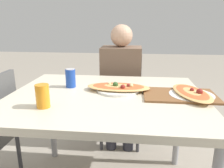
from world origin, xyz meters
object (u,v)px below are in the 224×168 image
(person_seated, at_px, (121,78))
(drink_glass, at_px, (43,96))
(pizza_main, at_px, (118,88))
(soda_can, at_px, (71,78))
(pizza_second, at_px, (192,93))
(dining_table, at_px, (106,105))
(chair_far_seated, at_px, (122,94))

(person_seated, xyz_separation_m, drink_glass, (-0.34, -0.92, 0.13))
(person_seated, bearing_deg, pizza_main, 92.19)
(soda_can, distance_m, pizza_second, 0.77)
(dining_table, height_order, drink_glass, drink_glass)
(dining_table, bearing_deg, pizza_main, 52.34)
(chair_far_seated, xyz_separation_m, pizza_second, (0.46, -0.78, 0.28))
(dining_table, relative_size, person_seated, 1.02)
(drink_glass, bearing_deg, soda_can, 84.18)
(chair_far_seated, relative_size, pizza_main, 2.10)
(soda_can, bearing_deg, chair_far_seated, 65.73)
(dining_table, bearing_deg, chair_far_seated, 86.82)
(pizza_main, xyz_separation_m, pizza_second, (0.44, -0.07, -0.00))
(chair_far_seated, distance_m, pizza_main, 0.77)
(chair_far_seated, relative_size, soda_can, 6.88)
(pizza_main, xyz_separation_m, soda_can, (-0.32, 0.04, 0.04))
(chair_far_seated, relative_size, pizza_second, 2.18)
(pizza_main, distance_m, pizza_second, 0.44)
(person_seated, xyz_separation_m, pizza_main, (0.02, -0.60, 0.09))
(pizza_main, distance_m, soda_can, 0.33)
(person_seated, distance_m, soda_can, 0.65)
(soda_can, relative_size, drink_glass, 1.03)
(chair_far_seated, distance_m, person_seated, 0.22)
(chair_far_seated, distance_m, soda_can, 0.80)
(dining_table, xyz_separation_m, pizza_main, (0.07, 0.09, 0.09))
(chair_far_seated, bearing_deg, person_seated, 90.00)
(chair_far_seated, xyz_separation_m, person_seated, (-0.00, -0.11, 0.19))
(dining_table, relative_size, chair_far_seated, 1.36)
(pizza_second, bearing_deg, drink_glass, -162.42)
(soda_can, xyz_separation_m, pizza_second, (0.76, -0.11, -0.04))
(person_seated, height_order, pizza_second, person_seated)
(person_seated, bearing_deg, soda_can, 61.46)
(dining_table, distance_m, pizza_second, 0.51)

